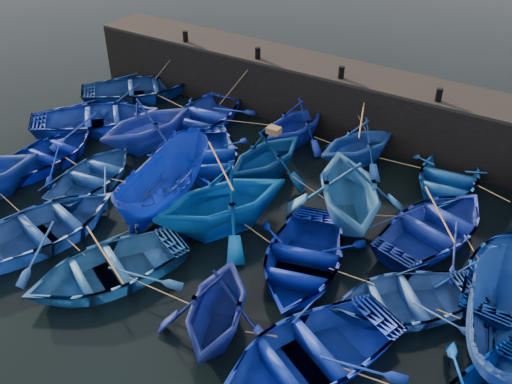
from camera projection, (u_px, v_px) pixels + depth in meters
The scene contains 33 objects.
ground at pixel (201, 259), 17.91m from camera, with size 120.00×120.00×0.00m, color black.
quay_wall at pixel (347, 101), 24.52m from camera, with size 26.00×2.50×2.50m, color black.
quay_top at pixel (350, 72), 23.78m from camera, with size 26.00×2.50×0.12m, color black.
bollard_0 at pixel (185, 36), 26.54m from camera, with size 0.24×0.24×0.50m, color black.
bollard_1 at pixel (258, 53), 24.76m from camera, with size 0.24×0.24×0.50m, color black.
bollard_2 at pixel (341, 72), 22.98m from camera, with size 0.24×0.24×0.50m, color black.
bollard_3 at pixel (439, 95), 21.20m from camera, with size 0.24×0.24×0.50m, color black.
boat_0 at pixel (138, 88), 27.32m from camera, with size 3.75×5.24×1.09m, color navy.
boat_1 at pixel (204, 115), 25.03m from camera, with size 3.59×5.01×1.04m, color #172EC0.
boat_2 at pixel (296, 122), 23.48m from camera, with size 3.18×3.69×1.94m, color navy.
boat_3 at pixel (359, 142), 22.09m from camera, with size 3.19×3.69×1.94m, color #18429A.
boat_4 at pixel (448, 177), 20.93m from camera, with size 3.28×4.59×0.95m, color #124B9B.
boat_6 at pixel (96, 118), 24.73m from camera, with size 3.87×5.41×1.12m, color #16319F.
boat_7 at pixel (147, 123), 23.11m from camera, with size 3.66×4.24×2.23m, color #2236A2.
boat_8 at pixel (209, 156), 22.15m from camera, with size 3.41×4.76×0.99m, color #0B2BA3.
boat_9 at pixel (266, 155), 21.20m from camera, with size 3.32×3.85×2.02m, color navy.
boat_10 at pixel (350, 189), 18.87m from camera, with size 4.18×4.84×2.55m, color #2664A8.
boat_11 at pixel (436, 227), 18.43m from camera, with size 3.55×4.96×1.03m, color #172B9B.
boat_12 at pixel (509, 271), 16.70m from camera, with size 3.39×4.75×0.98m, color blue.
boat_13 at pixel (50, 153), 22.42m from camera, with size 3.13×4.38×0.91m, color navy.
boat_14 at pixel (94, 174), 21.16m from camera, with size 3.04×4.26×0.88m, color #1C458F.
boat_15 at pixel (164, 183), 19.68m from camera, with size 1.91×5.06×1.96m, color #0E29A2.
boat_16 at pixel (222, 198), 18.47m from camera, with size 4.09×4.75×2.50m, color #024AAB.
boat_17 at pixel (302, 258), 17.14m from camera, with size 3.54×4.95×1.03m, color #031483.
boat_18 at pixel (404, 299), 15.82m from camera, with size 3.15×4.40×0.91m, color #264E97.
boat_19 at pixel (499, 323), 14.48m from camera, with size 1.75×4.63×1.79m, color navy.
boat_21 at pixel (45, 227), 18.38m from camera, with size 3.68×5.14×1.07m, color #1D4591.
boat_22 at pixel (107, 267), 16.82m from camera, with size 3.49×4.88×1.01m, color #215A92.
boat_23 at pixel (216, 306), 14.88m from camera, with size 3.18×3.69×1.94m, color navy.
boat_24 at pixel (308, 352), 14.18m from camera, with size 3.70×5.17×1.07m, color #0F2ABB.
wooden_crate at pixel (274, 130), 20.43m from camera, with size 0.48×0.36×0.24m, color brown.
mooring_ropes at pixel (276, 162), 21.05m from camera, with size 18.16×11.81×2.10m.
loose_oars at pixel (289, 183), 18.48m from camera, with size 9.84×12.26×1.55m.
Camera 1 is at (8.79, -10.55, 11.82)m, focal length 40.00 mm.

